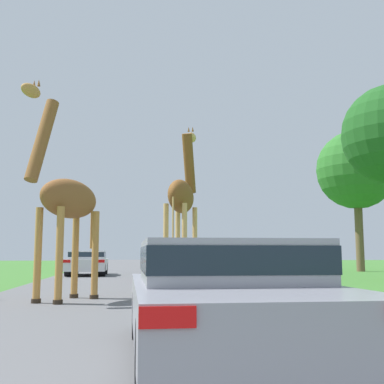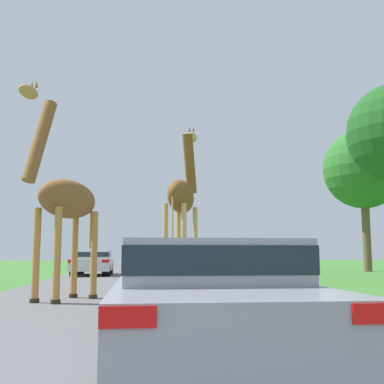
{
  "view_description": "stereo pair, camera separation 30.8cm",
  "coord_description": "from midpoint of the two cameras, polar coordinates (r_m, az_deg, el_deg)",
  "views": [
    {
      "loc": [
        -0.22,
        0.5,
        1.11
      ],
      "look_at": [
        1.59,
        14.22,
        2.88
      ],
      "focal_mm": 45.0,
      "sensor_mm": 36.0,
      "label": 1
    },
    {
      "loc": [
        0.08,
        0.46,
        1.11
      ],
      "look_at": [
        1.59,
        14.22,
        2.88
      ],
      "focal_mm": 45.0,
      "sensor_mm": 36.0,
      "label": 2
    }
  ],
  "objects": [
    {
      "name": "car_far_ahead",
      "position": [
        25.62,
        -11.34,
        -8.14
      ],
      "size": [
        1.94,
        4.22,
        1.25
      ],
      "color": "silver",
      "rests_on": "ground"
    },
    {
      "name": "road",
      "position": [
        29.54,
        -6.2,
        -9.41
      ],
      "size": [
        7.73,
        120.0,
        0.0
      ],
      "color": "#5B5B5E",
      "rests_on": "ground"
    },
    {
      "name": "car_queue_right",
      "position": [
        20.52,
        0.04,
        -8.42
      ],
      "size": [
        1.73,
        4.62,
        1.32
      ],
      "color": "#561914",
      "rests_on": "ground"
    },
    {
      "name": "car_queue_left",
      "position": [
        29.93,
        -1.36,
        -8.17
      ],
      "size": [
        1.77,
        4.12,
        1.21
      ],
      "color": "black",
      "rests_on": "ground"
    },
    {
      "name": "tree_centre_back",
      "position": [
        32.55,
        19.92,
        2.53
      ],
      "size": [
        5.06,
        5.06,
        8.99
      ],
      "color": "brown",
      "rests_on": "ground"
    },
    {
      "name": "car_lead_maroon",
      "position": [
        5.31,
        3.49,
        -11.97
      ],
      "size": [
        1.95,
        4.46,
        1.25
      ],
      "color": "gray",
      "rests_on": "ground"
    },
    {
      "name": "giraffe_near_road",
      "position": [
        14.05,
        -0.51,
        -0.72
      ],
      "size": [
        1.31,
        2.55,
        5.14
      ],
      "rotation": [
        0.0,
        0.0,
        -0.36
      ],
      "color": "tan",
      "rests_on": "ground"
    },
    {
      "name": "giraffe_companion",
      "position": [
        11.92,
        -14.15,
        -0.93
      ],
      "size": [
        1.81,
        2.61,
        4.97
      ],
      "rotation": [
        0.0,
        0.0,
        2.61
      ],
      "color": "#B77F3D",
      "rests_on": "ground"
    }
  ]
}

